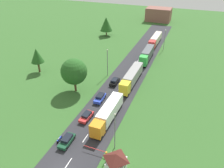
{
  "coord_description": "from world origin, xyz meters",
  "views": [
    {
      "loc": [
        16.55,
        -19.75,
        31.58
      ],
      "look_at": [
        -0.98,
        25.8,
        2.85
      ],
      "focal_mm": 35.51,
      "sensor_mm": 36.0,
      "label": 1
    }
  ],
  "objects_px": {
    "tree_pine": "(74,72)",
    "lamppost_lead": "(115,130)",
    "truck_second": "(132,77)",
    "tree_birch": "(37,56)",
    "car_third": "(100,98)",
    "guard_booth": "(116,163)",
    "car_lead": "(67,140)",
    "person_lead": "(116,158)",
    "distant_building": "(159,14)",
    "person_second": "(118,164)",
    "tree_oak": "(106,24)",
    "car_second": "(86,116)",
    "truck_lead": "(108,113)",
    "truck_third": "(147,54)",
    "car_fourth": "(115,81)",
    "lamppost_second": "(107,61)",
    "motorcycle_courier": "(59,139)",
    "truck_fourth": "(155,40)",
    "barrier_gate": "(102,152)",
    "lamppost_third": "(165,39)"
  },
  "relations": [
    {
      "from": "tree_pine",
      "to": "lamppost_lead",
      "type": "bearing_deg",
      "value": -42.18
    },
    {
      "from": "truck_second",
      "to": "tree_birch",
      "type": "xyz_separation_m",
      "value": [
        -28.7,
        -3.1,
        3.22
      ]
    },
    {
      "from": "car_third",
      "to": "guard_booth",
      "type": "height_order",
      "value": "guard_booth"
    },
    {
      "from": "car_lead",
      "to": "person_lead",
      "type": "distance_m",
      "value": 10.35
    },
    {
      "from": "car_third",
      "to": "distant_building",
      "type": "distance_m",
      "value": 81.36
    },
    {
      "from": "car_lead",
      "to": "person_second",
      "type": "relative_size",
      "value": 2.54
    },
    {
      "from": "person_lead",
      "to": "tree_oak",
      "type": "distance_m",
      "value": 69.83
    },
    {
      "from": "tree_pine",
      "to": "car_second",
      "type": "bearing_deg",
      "value": -49.91
    },
    {
      "from": "lamppost_lead",
      "to": "tree_birch",
      "type": "height_order",
      "value": "lamppost_lead"
    },
    {
      "from": "truck_lead",
      "to": "tree_oak",
      "type": "distance_m",
      "value": 58.7
    },
    {
      "from": "truck_third",
      "to": "car_fourth",
      "type": "height_order",
      "value": "truck_third"
    },
    {
      "from": "person_second",
      "to": "distant_building",
      "type": "relative_size",
      "value": 0.13
    },
    {
      "from": "car_fourth",
      "to": "tree_birch",
      "type": "height_order",
      "value": "tree_birch"
    },
    {
      "from": "lamppost_second",
      "to": "truck_lead",
      "type": "bearing_deg",
      "value": -67.74
    },
    {
      "from": "car_second",
      "to": "car_third",
      "type": "relative_size",
      "value": 0.96
    },
    {
      "from": "lamppost_lead",
      "to": "tree_pine",
      "type": "height_order",
      "value": "tree_pine"
    },
    {
      "from": "motorcycle_courier",
      "to": "lamppost_second",
      "type": "xyz_separation_m",
      "value": [
        -1.49,
        28.62,
        4.14
      ]
    },
    {
      "from": "person_lead",
      "to": "lamppost_second",
      "type": "bearing_deg",
      "value": 114.8
    },
    {
      "from": "person_second",
      "to": "lamppost_second",
      "type": "height_order",
      "value": "lamppost_second"
    },
    {
      "from": "truck_third",
      "to": "truck_fourth",
      "type": "bearing_deg",
      "value": 91.46
    },
    {
      "from": "car_lead",
      "to": "tree_pine",
      "type": "bearing_deg",
      "value": 114.14
    },
    {
      "from": "person_second",
      "to": "motorcycle_courier",
      "type": "bearing_deg",
      "value": 172.95
    },
    {
      "from": "lamppost_lead",
      "to": "tree_oak",
      "type": "distance_m",
      "value": 66.51
    },
    {
      "from": "truck_third",
      "to": "truck_fourth",
      "type": "distance_m",
      "value": 16.17
    },
    {
      "from": "car_third",
      "to": "person_second",
      "type": "xyz_separation_m",
      "value": [
        10.96,
        -17.18,
        -0.02
      ]
    },
    {
      "from": "car_second",
      "to": "lamppost_second",
      "type": "bearing_deg",
      "value": 99.3
    },
    {
      "from": "tree_birch",
      "to": "barrier_gate",
      "type": "bearing_deg",
      "value": -36.83
    },
    {
      "from": "car_second",
      "to": "lamppost_second",
      "type": "xyz_separation_m",
      "value": [
        -3.39,
        20.68,
        3.87
      ]
    },
    {
      "from": "car_second",
      "to": "car_fourth",
      "type": "height_order",
      "value": "car_fourth"
    },
    {
      "from": "car_lead",
      "to": "lamppost_second",
      "type": "distance_m",
      "value": 29.01
    },
    {
      "from": "truck_second",
      "to": "car_lead",
      "type": "relative_size",
      "value": 3.46
    },
    {
      "from": "car_fourth",
      "to": "distant_building",
      "type": "distance_m",
      "value": 72.49
    },
    {
      "from": "tree_pine",
      "to": "truck_lead",
      "type": "bearing_deg",
      "value": -33.54
    },
    {
      "from": "tree_birch",
      "to": "guard_booth",
      "type": "bearing_deg",
      "value": -36.66
    },
    {
      "from": "truck_fourth",
      "to": "distant_building",
      "type": "xyz_separation_m",
      "value": [
        -5.96,
        37.35,
        1.3
      ]
    },
    {
      "from": "truck_lead",
      "to": "tree_birch",
      "type": "relative_size",
      "value": 1.7
    },
    {
      "from": "person_lead",
      "to": "lamppost_third",
      "type": "height_order",
      "value": "lamppost_third"
    },
    {
      "from": "car_third",
      "to": "barrier_gate",
      "type": "distance_m",
      "value": 17.38
    },
    {
      "from": "car_second",
      "to": "lamppost_third",
      "type": "distance_m",
      "value": 48.19
    },
    {
      "from": "truck_lead",
      "to": "tree_oak",
      "type": "height_order",
      "value": "tree_oak"
    },
    {
      "from": "barrier_gate",
      "to": "person_second",
      "type": "height_order",
      "value": "person_second"
    },
    {
      "from": "car_lead",
      "to": "car_third",
      "type": "bearing_deg",
      "value": 89.67
    },
    {
      "from": "barrier_gate",
      "to": "distant_building",
      "type": "bearing_deg",
      "value": 95.04
    },
    {
      "from": "lamppost_lead",
      "to": "lamppost_second",
      "type": "height_order",
      "value": "lamppost_second"
    },
    {
      "from": "barrier_gate",
      "to": "lamppost_second",
      "type": "height_order",
      "value": "lamppost_second"
    },
    {
      "from": "truck_lead",
      "to": "guard_booth",
      "type": "xyz_separation_m",
      "value": [
        6.21,
        -11.75,
        0.03
      ]
    },
    {
      "from": "lamppost_lead",
      "to": "distant_building",
      "type": "distance_m",
      "value": 95.15
    },
    {
      "from": "tree_birch",
      "to": "truck_fourth",
      "type": "bearing_deg",
      "value": 51.88
    },
    {
      "from": "car_fourth",
      "to": "person_lead",
      "type": "relative_size",
      "value": 2.3
    },
    {
      "from": "lamppost_lead",
      "to": "truck_third",
      "type": "bearing_deg",
      "value": 95.1
    }
  ]
}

